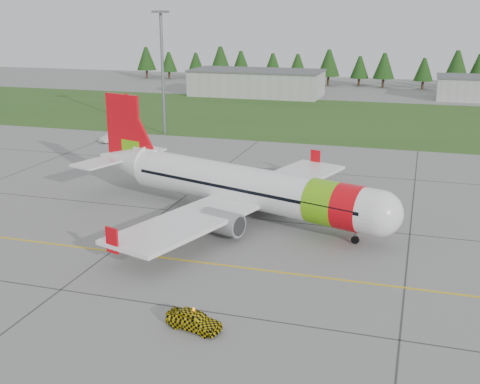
% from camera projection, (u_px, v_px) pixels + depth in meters
% --- Properties ---
extents(ground, '(320.00, 320.00, 0.00)m').
position_uv_depth(ground, '(250.00, 318.00, 41.43)').
color(ground, gray).
rests_on(ground, ground).
extents(aircraft, '(36.26, 34.35, 11.34)m').
position_uv_depth(aircraft, '(241.00, 187.00, 60.81)').
color(aircraft, white).
rests_on(aircraft, ground).
extents(follow_me_car, '(1.66, 1.84, 3.93)m').
position_uv_depth(follow_me_car, '(194.00, 302.00, 39.48)').
color(follow_me_car, yellow).
rests_on(follow_me_car, ground).
extents(service_van, '(1.90, 1.84, 4.41)m').
position_uv_depth(service_van, '(111.00, 128.00, 96.84)').
color(service_van, silver).
rests_on(service_van, ground).
extents(grass_strip, '(320.00, 50.00, 0.03)m').
position_uv_depth(grass_strip, '(367.00, 120.00, 116.51)').
color(grass_strip, '#30561E').
rests_on(grass_strip, ground).
extents(taxi_guideline, '(120.00, 0.25, 0.02)m').
position_uv_depth(taxi_guideline, '(278.00, 272.00, 48.75)').
color(taxi_guideline, gold).
rests_on(taxi_guideline, ground).
extents(hangar_west, '(32.00, 14.00, 6.00)m').
position_uv_depth(hangar_west, '(257.00, 83.00, 149.67)').
color(hangar_west, '#A8A8A3').
rests_on(hangar_west, ground).
extents(floodlight_mast, '(0.50, 0.50, 20.00)m').
position_uv_depth(floodlight_mast, '(163.00, 75.00, 100.60)').
color(floodlight_mast, slate).
rests_on(floodlight_mast, ground).
extents(treeline, '(160.00, 8.00, 10.00)m').
position_uv_depth(treeline, '(388.00, 69.00, 166.34)').
color(treeline, '#1C3F14').
rests_on(treeline, ground).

